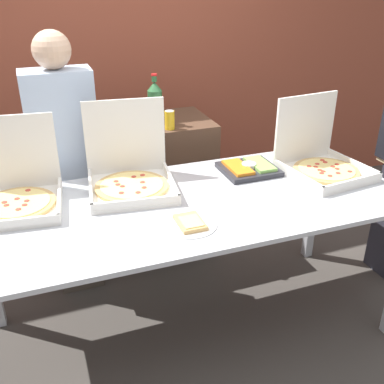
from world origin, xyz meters
name	(u,v)px	position (x,y,z in m)	size (l,w,h in m)	color
ground_plane	(192,327)	(0.00, 0.00, 0.00)	(16.00, 16.00, 0.00)	#423D38
brick_wall_behind	(118,50)	(0.00, 1.70, 1.40)	(10.00, 0.06, 2.80)	brown
buffet_table	(192,216)	(0.00, 0.00, 0.78)	(2.30, 0.97, 0.88)	#B7BABF
pizza_box_far_left	(130,174)	(-0.26, 0.27, 0.96)	(0.51, 0.52, 0.45)	silver
pizza_box_near_left	(321,160)	(0.85, 0.09, 0.95)	(0.48, 0.50, 0.43)	silver
pizza_box_near_right	(17,191)	(-0.86, 0.27, 0.95)	(0.48, 0.49, 0.43)	silver
paper_plate_front_left	(190,223)	(-0.10, -0.24, 0.89)	(0.26, 0.26, 0.03)	white
veggie_tray	(249,168)	(0.45, 0.24, 0.90)	(0.32, 0.29, 0.05)	#28282D
sideboard_podium	(161,186)	(0.11, 0.96, 0.51)	(0.71, 0.54, 1.02)	#4C3323
soda_bottle	(155,102)	(0.07, 0.91, 1.17)	(0.10, 0.10, 0.34)	#2D6638
soda_can_silver	(130,108)	(-0.06, 1.13, 1.08)	(0.07, 0.07, 0.12)	silver
soda_can_colored	(170,120)	(0.12, 0.76, 1.08)	(0.07, 0.07, 0.12)	gold
person_guest_plaid	(67,166)	(-0.57, 0.69, 0.88)	(0.40, 0.22, 1.68)	#473D33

